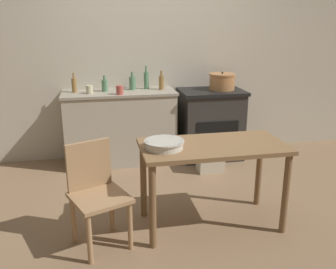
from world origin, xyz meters
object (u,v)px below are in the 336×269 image
(flour_sack, at_px, (210,158))
(bottle_center_left, at_px, (146,80))
(bottle_left, at_px, (161,82))
(cup_center_right, at_px, (120,90))
(chair, at_px, (96,191))
(bottle_far_left, at_px, (74,85))
(stove, at_px, (211,124))
(bottle_mid_left, at_px, (132,83))
(work_table, at_px, (213,157))
(cup_mid_right, at_px, (89,89))
(mixing_bowl_large, at_px, (164,144))
(stock_pot, at_px, (222,82))
(bottle_center, at_px, (105,85))

(flour_sack, xyz_separation_m, bottle_center_left, (-0.65, 0.63, 0.84))
(bottle_left, distance_m, cup_center_right, 0.57)
(chair, relative_size, bottle_far_left, 3.57)
(flour_sack, bearing_deg, bottle_center_left, 135.87)
(stove, xyz_separation_m, bottle_mid_left, (-0.97, 0.13, 0.53))
(work_table, xyz_separation_m, cup_mid_right, (-0.98, 1.59, 0.32))
(mixing_bowl_large, height_order, bottle_left, bottle_left)
(chair, height_order, stock_pot, stock_pot)
(flour_sack, distance_m, cup_center_right, 1.31)
(stock_pot, relative_size, cup_center_right, 3.17)
(stock_pot, height_order, bottle_far_left, bottle_far_left)
(bottle_far_left, xyz_separation_m, bottle_center_left, (0.86, 0.06, 0.02))
(flour_sack, bearing_deg, chair, -137.31)
(flour_sack, bearing_deg, stove, 73.16)
(cup_center_right, bearing_deg, bottle_center_left, 40.37)
(work_table, xyz_separation_m, mixing_bowl_large, (-0.41, -0.02, 0.15))
(work_table, bearing_deg, chair, -174.66)
(stove, xyz_separation_m, cup_mid_right, (-1.48, -0.02, 0.50))
(mixing_bowl_large, bearing_deg, bottle_center_left, 86.15)
(work_table, height_order, bottle_center_left, bottle_center_left)
(mixing_bowl_large, bearing_deg, chair, -172.65)
(flour_sack, xyz_separation_m, stock_pot, (0.28, 0.49, 0.81))
(flour_sack, relative_size, mixing_bowl_large, 0.99)
(bottle_center, distance_m, cup_mid_right, 0.21)
(mixing_bowl_large, distance_m, bottle_far_left, 1.88)
(stock_pot, distance_m, cup_center_right, 1.29)
(stove, relative_size, mixing_bowl_large, 2.73)
(flour_sack, xyz_separation_m, bottle_mid_left, (-0.82, 0.61, 0.81))
(chair, bearing_deg, cup_mid_right, 68.59)
(mixing_bowl_large, xyz_separation_m, cup_center_right, (-0.23, 1.48, 0.17))
(chair, height_order, flour_sack, chair)
(stock_pot, distance_m, bottle_left, 0.76)
(work_table, height_order, stock_pot, stock_pot)
(work_table, xyz_separation_m, cup_center_right, (-0.64, 1.46, 0.32))
(chair, bearing_deg, bottle_left, 42.50)
(stove, distance_m, stock_pot, 0.55)
(work_table, relative_size, cup_mid_right, 12.78)
(stock_pot, bearing_deg, work_table, -111.43)
(flour_sack, height_order, bottle_mid_left, bottle_mid_left)
(stock_pot, height_order, bottle_mid_left, bottle_mid_left)
(stove, bearing_deg, mixing_bowl_large, -119.34)
(cup_center_right, bearing_deg, flour_sack, -18.40)
(bottle_center_left, relative_size, bottle_center, 1.49)
(stock_pot, xyz_separation_m, cup_mid_right, (-1.62, -0.03, -0.04))
(stove, xyz_separation_m, flour_sack, (-0.15, -0.48, -0.28))
(bottle_center_left, bearing_deg, cup_center_right, -139.63)
(bottle_left, bearing_deg, chair, -115.52)
(stove, height_order, bottle_mid_left, bottle_mid_left)
(chair, xyz_separation_m, stock_pot, (1.60, 1.71, 0.53))
(flour_sack, distance_m, stock_pot, 0.99)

